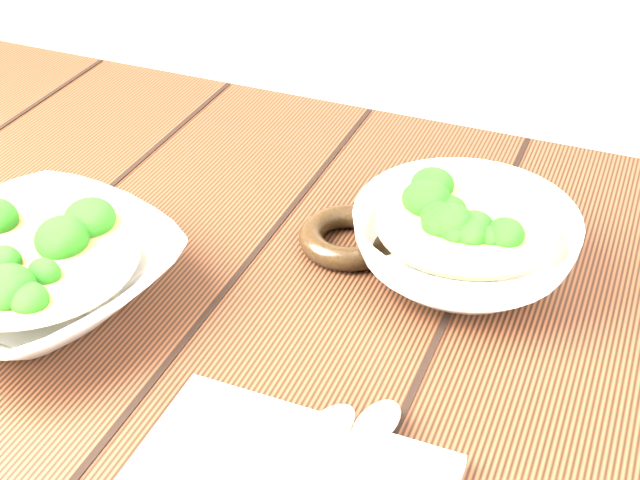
{
  "coord_description": "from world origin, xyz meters",
  "views": [
    {
      "loc": [
        0.31,
        -0.56,
        1.26
      ],
      "look_at": [
        0.06,
        0.04,
        0.8
      ],
      "focal_mm": 50.0,
      "sensor_mm": 36.0,
      "label": 1
    }
  ],
  "objects_px": {
    "trivet": "(348,237)",
    "soup_bowl_back": "(464,241)",
    "soup_bowl_front": "(34,273)",
    "table": "(251,390)"
  },
  "relations": [
    {
      "from": "trivet",
      "to": "soup_bowl_back",
      "type": "bearing_deg",
      "value": 1.4
    },
    {
      "from": "table",
      "to": "soup_bowl_back",
      "type": "relative_size",
      "value": 5.09
    },
    {
      "from": "table",
      "to": "soup_bowl_back",
      "type": "distance_m",
      "value": 0.26
    },
    {
      "from": "soup_bowl_front",
      "to": "trivet",
      "type": "height_order",
      "value": "soup_bowl_front"
    },
    {
      "from": "soup_bowl_back",
      "to": "trivet",
      "type": "relative_size",
      "value": 2.42
    },
    {
      "from": "soup_bowl_front",
      "to": "soup_bowl_back",
      "type": "bearing_deg",
      "value": 28.87
    },
    {
      "from": "table",
      "to": "trivet",
      "type": "relative_size",
      "value": 12.31
    },
    {
      "from": "soup_bowl_front",
      "to": "trivet",
      "type": "bearing_deg",
      "value": 39.11
    },
    {
      "from": "table",
      "to": "trivet",
      "type": "height_order",
      "value": "trivet"
    },
    {
      "from": "soup_bowl_front",
      "to": "trivet",
      "type": "xyz_separation_m",
      "value": [
        0.23,
        0.19,
        -0.02
      ]
    }
  ]
}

